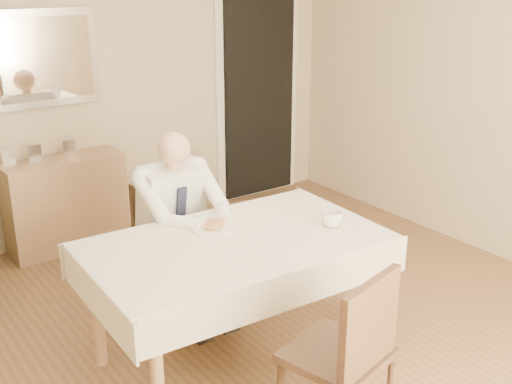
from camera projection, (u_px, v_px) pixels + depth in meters
room at (294, 149)px, 3.49m from camera, size 5.00×5.02×2.60m
doorway at (258, 98)px, 6.33m from camera, size 0.96×0.07×2.10m
mirror at (45, 59)px, 5.01m from camera, size 0.86×0.04×0.76m
dining_table at (235, 253)px, 3.72m from camera, size 1.76×1.09×0.75m
chair_far at (165, 234)px, 4.45m from camera, size 0.45×0.45×0.86m
chair_near at (349, 349)px, 3.03m from camera, size 0.54×0.54×0.95m
seated_man at (184, 218)px, 4.17m from camera, size 0.48×0.72×1.24m
plate at (213, 228)px, 3.83m from camera, size 0.26×0.26×0.02m
food at (213, 225)px, 3.83m from camera, size 0.14×0.14×0.06m
knife at (224, 227)px, 3.80m from camera, size 0.01×0.13×0.01m
fork at (213, 230)px, 3.76m from camera, size 0.01×0.13×0.01m
coffee_mug at (332, 219)px, 3.86m from camera, size 0.15×0.15×0.10m
sideboard at (66, 203)px, 5.29m from camera, size 0.98×0.36×0.77m
photo_frame_left at (9, 157)px, 4.95m from camera, size 0.10×0.02×0.14m
photo_frame_center at (35, 153)px, 5.05m from camera, size 0.10×0.02×0.14m
photo_frame_right at (70, 148)px, 5.19m from camera, size 0.10×0.02×0.14m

